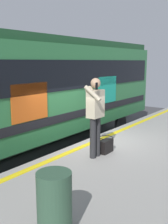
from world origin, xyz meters
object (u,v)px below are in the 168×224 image
at_px(handbag, 106,145).
at_px(train_carriage, 44,85).
at_px(passenger, 95,111).
at_px(trash_bin, 54,205).

bearing_deg(handbag, train_carriage, -111.78).
bearing_deg(handbag, passenger, -8.60).
bearing_deg(passenger, handbag, 171.40).
xyz_separation_m(passenger, trash_bin, (2.65, 1.19, -0.65)).
distance_m(train_carriage, handbag, 3.81).
bearing_deg(passenger, trash_bin, 24.21).
height_order(train_carriage, passenger, train_carriage).
relative_size(passenger, trash_bin, 2.14).
bearing_deg(train_carriage, passenger, 62.36).
xyz_separation_m(train_carriage, handbag, (1.34, 3.36, -1.18)).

